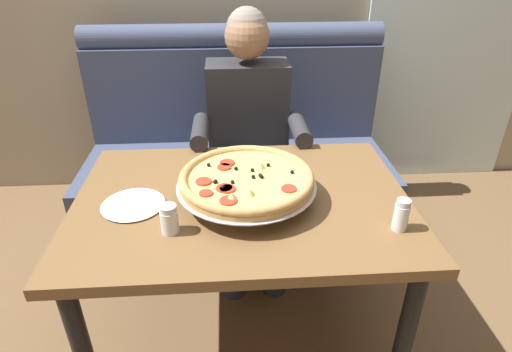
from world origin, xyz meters
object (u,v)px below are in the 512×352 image
(pizza, at_px, (246,179))
(plate_near_left, at_px, (133,203))
(diner_main, at_px, (249,131))
(shaker_parmesan, at_px, (170,221))
(shaker_pepper_flakes, at_px, (401,217))
(booth_bench, at_px, (237,162))
(dining_table, at_px, (243,218))

(pizza, bearing_deg, plate_near_left, -177.81)
(diner_main, distance_m, shaker_parmesan, 0.87)
(diner_main, height_order, plate_near_left, diner_main)
(diner_main, bearing_deg, plate_near_left, -123.91)
(diner_main, distance_m, shaker_pepper_flakes, 0.96)
(plate_near_left, bearing_deg, shaker_parmesan, -47.23)
(plate_near_left, bearing_deg, diner_main, 56.09)
(booth_bench, xyz_separation_m, pizza, (0.02, -0.91, 0.41))
(shaker_parmesan, relative_size, shaker_pepper_flakes, 0.90)
(shaker_pepper_flakes, height_order, plate_near_left, shaker_pepper_flakes)
(diner_main, height_order, shaker_pepper_flakes, diner_main)
(booth_bench, xyz_separation_m, dining_table, (0.00, -0.89, 0.23))
(pizza, relative_size, plate_near_left, 2.23)
(diner_main, distance_m, pizza, 0.65)
(booth_bench, relative_size, diner_main, 1.32)
(diner_main, xyz_separation_m, shaker_parmesan, (-0.29, -0.81, 0.06))
(dining_table, xyz_separation_m, diner_main, (0.06, 0.63, 0.08))
(shaker_parmesan, xyz_separation_m, shaker_pepper_flakes, (0.73, -0.03, 0.00))
(pizza, relative_size, shaker_parmesan, 5.01)
(pizza, distance_m, shaker_pepper_flakes, 0.52)
(dining_table, height_order, diner_main, diner_main)
(booth_bench, bearing_deg, shaker_pepper_flakes, -66.10)
(shaker_pepper_flakes, bearing_deg, shaker_parmesan, 177.26)
(shaker_parmesan, xyz_separation_m, plate_near_left, (-0.15, 0.16, -0.03))
(pizza, bearing_deg, shaker_pepper_flakes, -23.62)
(dining_table, distance_m, diner_main, 0.63)
(dining_table, bearing_deg, shaker_pepper_flakes, -24.34)
(dining_table, xyz_separation_m, shaker_parmesan, (-0.23, -0.19, 0.13))
(dining_table, bearing_deg, diner_main, 84.67)
(diner_main, height_order, shaker_parmesan, diner_main)
(booth_bench, xyz_separation_m, plate_near_left, (-0.38, -0.92, 0.34))
(dining_table, distance_m, shaker_parmesan, 0.33)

